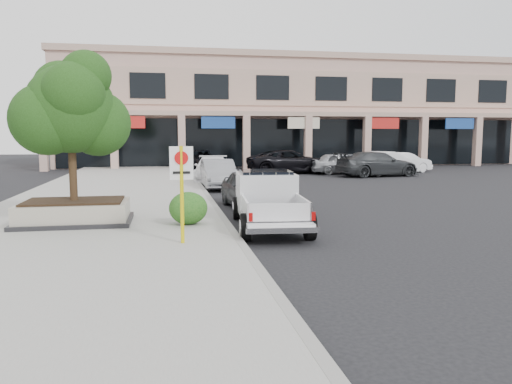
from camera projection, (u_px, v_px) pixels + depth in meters
ground at (303, 245)px, 12.25m from camera, size 120.00×120.00×0.00m
sidewalk at (101, 212)px, 17.12m from camera, size 8.00×52.00×0.15m
curb at (216, 208)px, 17.83m from camera, size 0.20×52.00×0.15m
strip_mall at (287, 112)px, 46.28m from camera, size 40.55×12.43×9.50m
planter at (75, 212)px, 14.44m from camera, size 3.20×2.20×0.68m
planter_tree at (76, 110)px, 14.28m from camera, size 2.90×2.55×4.00m
no_parking_sign at (182, 181)px, 11.69m from camera, size 0.55×0.09×2.30m
hedge at (188, 208)px, 14.24m from camera, size 1.10×0.99×0.93m
pickup_truck at (269, 200)px, 14.41m from camera, size 2.32×5.30×1.63m
curb_car_a at (252, 189)px, 18.24m from camera, size 2.07×4.34×1.43m
curb_car_b at (218, 174)px, 25.11m from camera, size 1.61×4.42×1.45m
curb_car_c at (213, 169)px, 28.78m from camera, size 2.58×5.21×1.46m
curb_car_d at (202, 161)px, 36.09m from camera, size 3.21×5.88×1.56m
lot_car_a at (341, 163)px, 34.10m from camera, size 4.33×1.77×1.47m
lot_car_b at (387, 163)px, 33.32m from camera, size 5.05×3.16×1.57m
lot_car_c at (377, 164)px, 32.22m from camera, size 5.76×3.06×1.59m
lot_car_d at (290, 162)px, 34.64m from camera, size 6.06×3.14×1.63m
lot_car_e at (369, 162)px, 35.94m from camera, size 4.53×2.94×1.43m
lot_car_f at (402, 162)px, 35.40m from camera, size 4.60×2.63×1.43m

